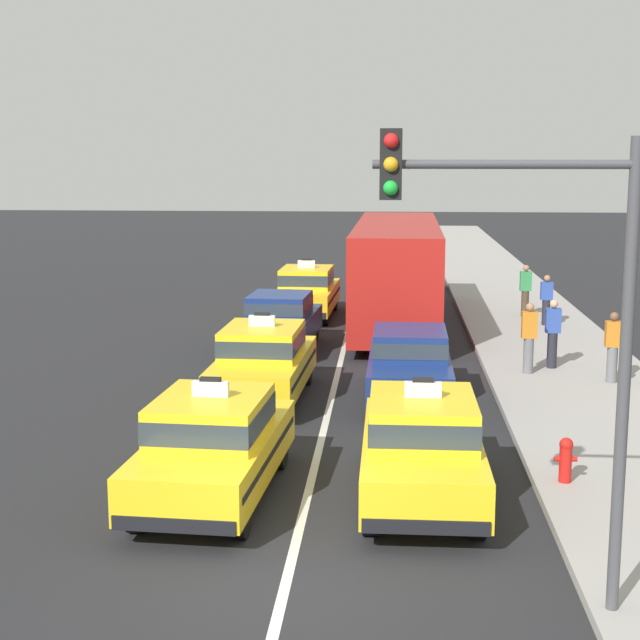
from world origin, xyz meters
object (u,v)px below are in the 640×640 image
(taxi_left_fourth, at_px, (307,291))
(pedestrian_mid_block, at_px, (529,338))
(sedan_left_third, at_px, (280,320))
(pedestrian_by_storefront, at_px, (613,347))
(traffic_light_pole, at_px, (539,292))
(pedestrian_far_corner, at_px, (525,290))
(sedan_right_second, at_px, (410,362))
(taxi_left_second, at_px, (263,361))
(taxi_right_nearest, at_px, (422,445))
(bus_right_third, at_px, (397,268))
(sedan_right_fourth, at_px, (397,266))
(fire_hydrant, at_px, (566,458))
(taxi_left_nearest, at_px, (213,444))
(pedestrian_near_crosswalk, at_px, (553,333))
(pedestrian_trailing, at_px, (547,300))

(taxi_left_fourth, height_order, pedestrian_mid_block, taxi_left_fourth)
(sedan_left_third, bearing_deg, pedestrian_by_storefront, -24.91)
(pedestrian_by_storefront, bearing_deg, pedestrian_mid_block, 155.90)
(taxi_left_fourth, relative_size, traffic_light_pole, 0.83)
(pedestrian_mid_block, relative_size, pedestrian_far_corner, 1.02)
(sedan_right_second, xyz_separation_m, pedestrian_far_corner, (3.92, 10.52, 0.14))
(taxi_left_second, xyz_separation_m, sedan_right_second, (3.18, 0.25, -0.03))
(taxi_right_nearest, xyz_separation_m, bus_right_third, (-0.31, 15.43, 0.94))
(sedan_right_fourth, relative_size, fire_hydrant, 5.94)
(bus_right_third, bearing_deg, taxi_left_second, -107.11)
(taxi_left_fourth, height_order, pedestrian_far_corner, taxi_left_fourth)
(taxi_right_nearest, xyz_separation_m, sedan_right_fourth, (-0.26, 24.50, -0.03))
(sedan_right_second, relative_size, pedestrian_far_corner, 2.60)
(taxi_left_nearest, bearing_deg, fire_hydrant, 7.47)
(bus_right_third, bearing_deg, pedestrian_mid_block, -66.44)
(taxi_left_nearest, bearing_deg, taxi_right_nearest, 3.41)
(pedestrian_mid_block, distance_m, fire_hydrant, 7.81)
(fire_hydrant, bearing_deg, pedestrian_near_crosswalk, 82.21)
(taxi_right_nearest, height_order, pedestrian_mid_block, taxi_right_nearest)
(taxi_left_nearest, xyz_separation_m, traffic_light_pole, (4.34, -3.64, 2.94))
(sedan_right_second, height_order, pedestrian_trailing, pedestrian_trailing)
(sedan_right_second, height_order, pedestrian_by_storefront, pedestrian_by_storefront)
(pedestrian_by_storefront, height_order, pedestrian_trailing, pedestrian_by_storefront)
(pedestrian_by_storefront, height_order, pedestrian_far_corner, pedestrian_far_corner)
(sedan_left_third, distance_m, pedestrian_near_crosswalk, 7.34)
(sedan_left_third, bearing_deg, pedestrian_near_crosswalk, -18.34)
(pedestrian_by_storefront, bearing_deg, pedestrian_trailing, 92.39)
(taxi_left_nearest, relative_size, pedestrian_mid_block, 2.74)
(bus_right_third, bearing_deg, pedestrian_near_crosswalk, -59.79)
(bus_right_third, bearing_deg, fire_hydrant, -80.05)
(sedan_right_second, bearing_deg, pedestrian_mid_block, 37.27)
(taxi_right_nearest, relative_size, pedestrian_by_storefront, 2.80)
(sedan_left_third, distance_m, sedan_right_second, 6.18)
(taxi_left_fourth, distance_m, sedan_right_fourth, 8.28)
(taxi_left_second, relative_size, sedan_left_third, 1.05)
(sedan_right_second, height_order, traffic_light_pole, traffic_light_pole)
(sedan_left_third, distance_m, bus_right_third, 5.34)
(bus_right_third, distance_m, pedestrian_far_corner, 4.40)
(pedestrian_near_crosswalk, bearing_deg, sedan_left_third, 161.66)
(pedestrian_near_crosswalk, distance_m, pedestrian_trailing, 6.13)
(taxi_left_second, xyz_separation_m, sedan_right_fourth, (3.00, 18.62, -0.03))
(taxi_left_nearest, xyz_separation_m, pedestrian_trailing, (7.50, 15.23, 0.04))
(taxi_left_second, distance_m, pedestrian_mid_block, 6.52)
(pedestrian_far_corner, relative_size, traffic_light_pole, 0.30)
(taxi_right_nearest, height_order, bus_right_third, bus_right_third)
(sedan_right_second, bearing_deg, sedan_left_third, 123.73)
(sedan_left_third, xyz_separation_m, pedestrian_trailing, (7.78, 3.77, 0.07))
(taxi_right_nearest, bearing_deg, sedan_right_fourth, 90.60)
(pedestrian_near_crosswalk, xyz_separation_m, traffic_light_pole, (-2.35, -12.79, 2.82))
(pedestrian_by_storefront, distance_m, traffic_light_pole, 12.20)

